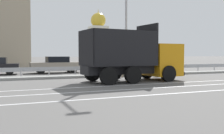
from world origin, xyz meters
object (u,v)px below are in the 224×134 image
Objects in this scene: church_tower at (98,38)px; street_lamp_2 at (127,3)px; dump_truck at (142,61)px; parked_car_5 at (56,65)px; median_road_sign at (160,59)px.

street_lamp_2 is at bearing -105.73° from church_tower.
church_tower is at bearing 160.64° from dump_truck.
street_lamp_2 is 2.24× the size of parked_car_5.
dump_truck is 1.44× the size of parked_car_5.
church_tower reaches higher than median_road_sign.
street_lamp_2 reaches higher than median_road_sign.
dump_truck is 10.34m from parked_car_5.
median_road_sign is at bearing 3.37° from street_lamp_2.
dump_truck is 0.64× the size of street_lamp_2.
street_lamp_2 is at bearing -176.63° from median_road_sign.
parked_car_5 is (-4.60, 5.83, -5.05)m from street_lamp_2.
church_tower is (9.80, 34.79, -0.63)m from street_lamp_2.
street_lamp_2 is 8.99m from parked_car_5.
median_road_sign is 5.51m from street_lamp_2.
dump_truck reaches higher than parked_car_5.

